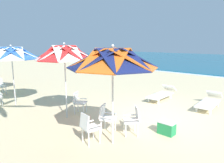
{
  "coord_description": "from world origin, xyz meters",
  "views": [
    {
      "loc": [
        3.64,
        -6.38,
        2.73
      ],
      "look_at": [
        -2.67,
        0.46,
        1.0
      ],
      "focal_mm": 33.0,
      "sensor_mm": 36.0,
      "label": 1
    }
  ],
  "objects_px": {
    "plastic_chair_2": "(133,119)",
    "sun_lounger_1": "(162,94)",
    "sun_lounger_0": "(209,102)",
    "cooler_box": "(167,128)",
    "beach_umbrella_0": "(113,59)",
    "plastic_chair_3": "(79,101)",
    "plastic_chair_0": "(89,126)",
    "beach_umbrella_1": "(64,54)",
    "beach_umbrella_2": "(11,54)",
    "plastic_chair_5": "(0,85)",
    "plastic_chair_1": "(106,116)"
  },
  "relations": [
    {
      "from": "beach_umbrella_1",
      "to": "beach_umbrella_2",
      "type": "distance_m",
      "value": 3.06
    },
    {
      "from": "plastic_chair_1",
      "to": "plastic_chair_3",
      "type": "distance_m",
      "value": 2.04
    },
    {
      "from": "plastic_chair_2",
      "to": "cooler_box",
      "type": "height_order",
      "value": "plastic_chair_2"
    },
    {
      "from": "plastic_chair_5",
      "to": "sun_lounger_0",
      "type": "distance_m",
      "value": 10.55
    },
    {
      "from": "plastic_chair_3",
      "to": "beach_umbrella_2",
      "type": "bearing_deg",
      "value": -157.25
    },
    {
      "from": "plastic_chair_3",
      "to": "plastic_chair_5",
      "type": "distance_m",
      "value": 5.74
    },
    {
      "from": "plastic_chair_3",
      "to": "sun_lounger_1",
      "type": "distance_m",
      "value": 4.3
    },
    {
      "from": "beach_umbrella_1",
      "to": "plastic_chair_5",
      "type": "distance_m",
      "value": 6.01
    },
    {
      "from": "plastic_chair_1",
      "to": "plastic_chair_5",
      "type": "distance_m",
      "value": 7.66
    },
    {
      "from": "plastic_chair_3",
      "to": "beach_umbrella_0",
      "type": "bearing_deg",
      "value": -19.38
    },
    {
      "from": "sun_lounger_0",
      "to": "cooler_box",
      "type": "distance_m",
      "value": 3.58
    },
    {
      "from": "plastic_chair_0",
      "to": "plastic_chair_3",
      "type": "distance_m",
      "value": 2.57
    },
    {
      "from": "plastic_chair_2",
      "to": "sun_lounger_1",
      "type": "xyz_separation_m",
      "value": [
        -1.35,
        4.16,
        -0.22
      ]
    },
    {
      "from": "plastic_chair_1",
      "to": "beach_umbrella_2",
      "type": "distance_m",
      "value": 5.31
    },
    {
      "from": "sun_lounger_0",
      "to": "sun_lounger_1",
      "type": "distance_m",
      "value": 2.19
    },
    {
      "from": "beach_umbrella_1",
      "to": "beach_umbrella_2",
      "type": "xyz_separation_m",
      "value": [
        -2.99,
        -0.64,
        -0.07
      ]
    },
    {
      "from": "sun_lounger_0",
      "to": "plastic_chair_2",
      "type": "bearing_deg",
      "value": -100.96
    },
    {
      "from": "beach_umbrella_0",
      "to": "plastic_chair_3",
      "type": "distance_m",
      "value": 3.36
    },
    {
      "from": "sun_lounger_1",
      "to": "plastic_chair_2",
      "type": "bearing_deg",
      "value": -72.01
    },
    {
      "from": "sun_lounger_0",
      "to": "plastic_chair_5",
      "type": "bearing_deg",
      "value": -150.93
    },
    {
      "from": "plastic_chair_3",
      "to": "beach_umbrella_2",
      "type": "height_order",
      "value": "beach_umbrella_2"
    },
    {
      "from": "cooler_box",
      "to": "beach_umbrella_0",
      "type": "bearing_deg",
      "value": -117.02
    },
    {
      "from": "plastic_chair_2",
      "to": "sun_lounger_0",
      "type": "relative_size",
      "value": 0.4
    },
    {
      "from": "sun_lounger_1",
      "to": "sun_lounger_0",
      "type": "bearing_deg",
      "value": 3.5
    },
    {
      "from": "plastic_chair_3",
      "to": "cooler_box",
      "type": "bearing_deg",
      "value": 10.3
    },
    {
      "from": "cooler_box",
      "to": "plastic_chair_3",
      "type": "bearing_deg",
      "value": -169.7
    },
    {
      "from": "plastic_chair_1",
      "to": "sun_lounger_0",
      "type": "relative_size",
      "value": 0.4
    },
    {
      "from": "plastic_chair_3",
      "to": "plastic_chair_5",
      "type": "height_order",
      "value": "same"
    },
    {
      "from": "plastic_chair_5",
      "to": "sun_lounger_1",
      "type": "height_order",
      "value": "plastic_chair_5"
    },
    {
      "from": "beach_umbrella_0",
      "to": "sun_lounger_1",
      "type": "height_order",
      "value": "beach_umbrella_0"
    },
    {
      "from": "beach_umbrella_2",
      "to": "plastic_chair_5",
      "type": "height_order",
      "value": "beach_umbrella_2"
    },
    {
      "from": "beach_umbrella_0",
      "to": "cooler_box",
      "type": "relative_size",
      "value": 5.42
    },
    {
      "from": "plastic_chair_1",
      "to": "plastic_chair_3",
      "type": "relative_size",
      "value": 1.0
    },
    {
      "from": "plastic_chair_2",
      "to": "plastic_chair_3",
      "type": "relative_size",
      "value": 1.0
    },
    {
      "from": "beach_umbrella_2",
      "to": "sun_lounger_0",
      "type": "relative_size",
      "value": 1.23
    },
    {
      "from": "plastic_chair_5",
      "to": "sun_lounger_0",
      "type": "xyz_separation_m",
      "value": [
        9.22,
        5.12,
        -0.22
      ]
    },
    {
      "from": "beach_umbrella_0",
      "to": "sun_lounger_1",
      "type": "xyz_separation_m",
      "value": [
        -1.29,
        5.0,
        -2.04
      ]
    },
    {
      "from": "plastic_chair_3",
      "to": "plastic_chair_1",
      "type": "bearing_deg",
      "value": -13.9
    },
    {
      "from": "plastic_chair_0",
      "to": "plastic_chair_2",
      "type": "relative_size",
      "value": 1.0
    },
    {
      "from": "sun_lounger_1",
      "to": "cooler_box",
      "type": "xyz_separation_m",
      "value": [
        2.09,
        -3.44,
        -0.08
      ]
    },
    {
      "from": "plastic_chair_2",
      "to": "plastic_chair_5",
      "type": "height_order",
      "value": "same"
    },
    {
      "from": "plastic_chair_2",
      "to": "plastic_chair_3",
      "type": "bearing_deg",
      "value": 177.98
    },
    {
      "from": "plastic_chair_1",
      "to": "sun_lounger_1",
      "type": "relative_size",
      "value": 0.4
    },
    {
      "from": "plastic_chair_3",
      "to": "plastic_chair_0",
      "type": "bearing_deg",
      "value": -32.24
    },
    {
      "from": "plastic_chair_2",
      "to": "beach_umbrella_1",
      "type": "xyz_separation_m",
      "value": [
        -2.68,
        -0.5,
        1.87
      ]
    },
    {
      "from": "plastic_chair_0",
      "to": "plastic_chair_5",
      "type": "distance_m",
      "value": 7.85
    },
    {
      "from": "sun_lounger_0",
      "to": "cooler_box",
      "type": "bearing_deg",
      "value": -91.53
    },
    {
      "from": "sun_lounger_1",
      "to": "plastic_chair_5",
      "type": "bearing_deg",
      "value": -144.64
    },
    {
      "from": "beach_umbrella_0",
      "to": "cooler_box",
      "type": "bearing_deg",
      "value": 62.98
    },
    {
      "from": "beach_umbrella_0",
      "to": "cooler_box",
      "type": "xyz_separation_m",
      "value": [
        0.8,
        1.56,
        -2.12
      ]
    }
  ]
}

